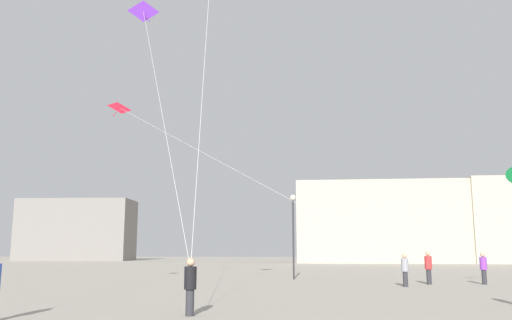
{
  "coord_description": "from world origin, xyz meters",
  "views": [
    {
      "loc": [
        1.27,
        -5.02,
        1.83
      ],
      "look_at": [
        0.0,
        19.45,
        6.06
      ],
      "focal_mm": 36.84,
      "sensor_mm": 36.0,
      "label": 1
    }
  ],
  "objects": [
    {
      "name": "building_left_hall",
      "position": [
        -37.0,
        91.27,
        5.57
      ],
      "size": [
        20.31,
        8.96,
        11.14
      ],
      "color": "gray",
      "rests_on": "ground_plane"
    },
    {
      "name": "kite_violet_delta",
      "position": [
        -6.59,
        22.84,
        15.07
      ],
      "size": [
        6.07,
        13.39,
        14.67
      ],
      "color": "purple"
    },
    {
      "name": "building_right_hall",
      "position": [
        35.0,
        75.11,
        6.14
      ],
      "size": [
        14.28,
        11.2,
        12.27
      ],
      "color": "#B2A893",
      "rests_on": "ground_plane"
    },
    {
      "name": "building_centre_hall",
      "position": [
        17.0,
        77.36,
        6.01
      ],
      "size": [
        27.67,
        14.25,
        12.01
      ],
      "color": "#B2A893",
      "rests_on": "ground_plane"
    },
    {
      "name": "person_in_black",
      "position": [
        -1.41,
        10.24,
        0.89
      ],
      "size": [
        0.35,
        0.35,
        1.62
      ],
      "rotation": [
        0.0,
        0.0,
        3.88
      ],
      "color": "#2D2D33",
      "rests_on": "ground_plane"
    },
    {
      "name": "kite_crimson_delta",
      "position": [
        -10.07,
        31.42,
        11.8
      ],
      "size": [
        18.87,
        9.64,
        11.28
      ],
      "color": "red"
    },
    {
      "name": "person_in_purple",
      "position": [
        12.22,
        24.91,
        0.95
      ],
      "size": [
        0.38,
        0.38,
        1.73
      ],
      "rotation": [
        0.0,
        0.0,
        1.96
      ],
      "color": "#2D2D33",
      "rests_on": "ground_plane"
    },
    {
      "name": "lamppost_east",
      "position": [
        1.91,
        29.52,
        3.61
      ],
      "size": [
        0.36,
        0.36,
        5.45
      ],
      "color": "#2D2D30",
      "rests_on": "ground_plane"
    },
    {
      "name": "person_in_red",
      "position": [
        9.2,
        24.77,
        0.98
      ],
      "size": [
        0.39,
        0.39,
        1.79
      ],
      "rotation": [
        0.0,
        0.0,
        3.05
      ],
      "color": "#2D2D33",
      "rests_on": "ground_plane"
    },
    {
      "name": "person_in_grey",
      "position": [
        7.49,
        22.82,
        0.92
      ],
      "size": [
        0.37,
        0.37,
        1.68
      ],
      "rotation": [
        0.0,
        0.0,
        5.57
      ],
      "color": "#2D2D33",
      "rests_on": "ground_plane"
    }
  ]
}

